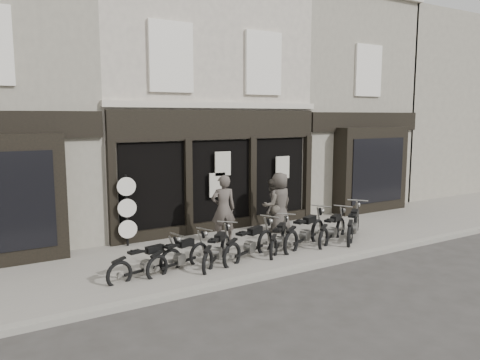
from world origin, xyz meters
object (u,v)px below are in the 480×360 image
motorcycle_7 (353,227)px  advert_sign_post (127,214)px  motorcycle_1 (180,258)px  motorcycle_4 (279,241)px  motorcycle_0 (147,265)px  man_centre (272,205)px  man_right (280,202)px  motorcycle_3 (250,246)px  motorcycle_6 (333,232)px  man_left (223,209)px  motorcycle_5 (305,234)px  motorcycle_2 (217,252)px

motorcycle_7 → advert_sign_post: advert_sign_post is taller
motorcycle_1 → advert_sign_post: (-0.43, 2.56, 0.66)m
motorcycle_4 → advert_sign_post: 4.27m
motorcycle_0 → motorcycle_1: size_ratio=1.03×
motorcycle_1 → advert_sign_post: size_ratio=0.89×
man_centre → advert_sign_post: (-4.40, 0.71, 0.08)m
motorcycle_0 → man_right: 5.35m
advert_sign_post → motorcycle_3: bearing=-39.0°
motorcycle_1 → man_right: man_right is taller
motorcycle_6 → man_right: (-0.62, 1.75, 0.64)m
motorcycle_6 → motorcycle_0: bearing=151.8°
man_left → motorcycle_4: bearing=134.9°
man_left → motorcycle_5: bearing=153.2°
motorcycle_0 → motorcycle_2: motorcycle_2 is taller
motorcycle_1 → man_right: size_ratio=1.02×
motorcycle_5 → motorcycle_6: 0.98m
motorcycle_7 → man_left: bearing=116.8°
motorcycle_2 → man_centre: 3.56m
man_centre → motorcycle_5: bearing=72.5°
motorcycle_4 → advert_sign_post: bearing=101.7°
motorcycle_0 → motorcycle_3: (2.74, -0.05, 0.04)m
motorcycle_0 → man_left: (2.89, 1.61, 0.72)m
motorcycle_2 → motorcycle_7: bearing=-43.9°
motorcycle_2 → motorcycle_4: size_ratio=0.99×
motorcycle_0 → motorcycle_2: 1.83m
motorcycle_5 → motorcycle_6: size_ratio=1.12×
motorcycle_4 → man_left: 1.89m
motorcycle_1 → motorcycle_7: bearing=-20.2°
motorcycle_6 → motorcycle_1: bearing=151.0°
motorcycle_1 → motorcycle_7: size_ratio=0.97×
motorcycle_6 → advert_sign_post: size_ratio=0.92×
motorcycle_2 → motorcycle_5: (2.82, 0.04, 0.06)m
motorcycle_2 → motorcycle_6: motorcycle_6 is taller
motorcycle_0 → man_right: size_ratio=1.05×
motorcycle_3 → advert_sign_post: advert_sign_post is taller
motorcycle_2 → motorcycle_5: 2.82m
motorcycle_2 → man_centre: bearing=-11.1°
motorcycle_4 → motorcycle_0: bearing=140.1°
motorcycle_2 → motorcycle_6: 3.79m
motorcycle_4 → man_centre: 2.16m
motorcycle_6 → man_right: man_right is taller
motorcycle_2 → man_left: 2.02m
motorcycle_3 → motorcycle_4: bearing=-15.0°
motorcycle_1 → motorcycle_5: (3.81, 0.01, 0.07)m
man_left → advert_sign_post: size_ratio=0.91×
motorcycle_4 → motorcycle_6: 1.84m
man_left → man_right: (2.11, 0.17, -0.04)m
motorcycle_6 → man_left: size_ratio=1.00×
motorcycle_7 → advert_sign_post: bearing=117.8°
motorcycle_3 → man_centre: (2.07, 1.96, 0.54)m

